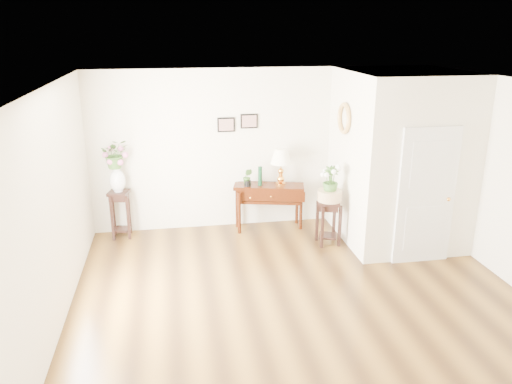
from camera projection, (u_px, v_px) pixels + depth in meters
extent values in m
cube|color=brown|center=(300.00, 298.00, 6.67)|extent=(6.00, 5.50, 0.02)
cube|color=white|center=(307.00, 86.00, 5.79)|extent=(6.00, 5.50, 0.02)
cube|color=beige|center=(263.00, 149.00, 8.80)|extent=(6.00, 0.02, 2.80)
cube|color=beige|center=(399.00, 321.00, 3.66)|extent=(6.00, 0.02, 2.80)
cube|color=beige|center=(51.00, 214.00, 5.75)|extent=(0.02, 5.50, 2.80)
cube|color=beige|center=(399.00, 157.00, 8.23)|extent=(1.80, 1.95, 2.80)
cube|color=silver|center=(426.00, 197.00, 7.40)|extent=(0.90, 0.05, 2.10)
cube|color=black|center=(226.00, 125.00, 8.54)|extent=(0.30, 0.02, 0.25)
cube|color=black|center=(249.00, 121.00, 8.58)|extent=(0.30, 0.02, 0.25)
torus|color=#D8B158|center=(344.00, 118.00, 7.99)|extent=(0.07, 0.51, 0.51)
cube|color=black|center=(269.00, 207.00, 8.86)|extent=(1.28, 0.69, 0.81)
cube|color=orange|center=(281.00, 165.00, 8.65)|extent=(0.49, 0.49, 0.65)
cylinder|color=black|center=(260.00, 176.00, 8.65)|extent=(0.09, 0.09, 0.34)
imported|color=#355F23|center=(248.00, 178.00, 8.62)|extent=(0.20, 0.18, 0.30)
cube|color=black|center=(121.00, 214.00, 8.49)|extent=(0.39, 0.39, 0.83)
imported|color=#355F23|center=(115.00, 154.00, 8.15)|extent=(0.50, 0.45, 0.49)
cube|color=black|center=(328.00, 222.00, 8.24)|extent=(0.46, 0.46, 0.76)
cylinder|color=tan|center=(330.00, 196.00, 8.10)|extent=(0.49, 0.49, 0.18)
imported|color=#355F23|center=(330.00, 180.00, 8.01)|extent=(0.33, 0.33, 0.45)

